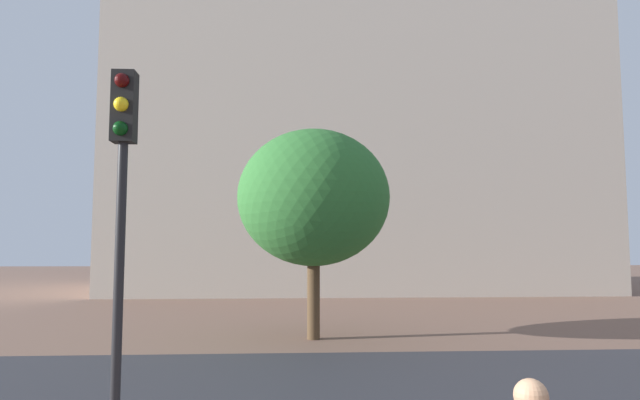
# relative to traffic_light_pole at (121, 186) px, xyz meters

# --- Properties ---
(ground_plane) EXTENTS (120.00, 120.00, 0.00)m
(ground_plane) POSITION_rel_traffic_light_pole_xyz_m (2.49, 6.08, -3.33)
(ground_plane) COLOR brown
(street_asphalt_strip) EXTENTS (120.00, 6.06, 0.00)m
(street_asphalt_strip) POSITION_rel_traffic_light_pole_xyz_m (2.49, 3.61, -3.32)
(street_asphalt_strip) COLOR #2D2D33
(street_asphalt_strip) RESTS_ON ground_plane
(landmark_building) EXTENTS (27.80, 12.56, 38.48)m
(landmark_building) POSITION_rel_traffic_light_pole_xyz_m (5.77, 26.54, 7.61)
(landmark_building) COLOR beige
(landmark_building) RESTS_ON ground_plane
(traffic_light_pole) EXTENTS (0.28, 0.34, 4.77)m
(traffic_light_pole) POSITION_rel_traffic_light_pole_xyz_m (0.00, 0.00, 0.00)
(traffic_light_pole) COLOR black
(traffic_light_pole) RESTS_ON ground_plane
(tree_curb_far) EXTENTS (4.34, 4.34, 5.93)m
(tree_curb_far) POSITION_rel_traffic_light_pole_xyz_m (2.75, 8.57, 0.64)
(tree_curb_far) COLOR #4C3823
(tree_curb_far) RESTS_ON ground_plane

